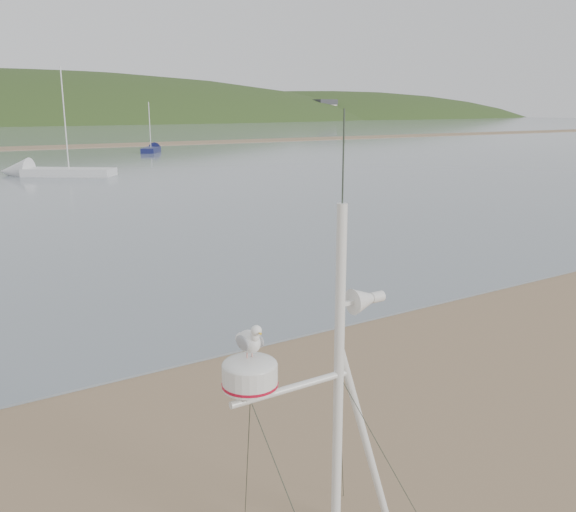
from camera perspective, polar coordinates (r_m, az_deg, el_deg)
mast_rig at (r=6.07m, az=4.41°, el=-20.14°), size 1.98×2.11×4.46m
sailboat_white_near at (r=44.83m, az=-22.35°, el=7.31°), size 7.37×6.33×7.78m
sailboat_blue_far at (r=66.87m, az=-12.49°, el=9.76°), size 3.98×5.34×5.47m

